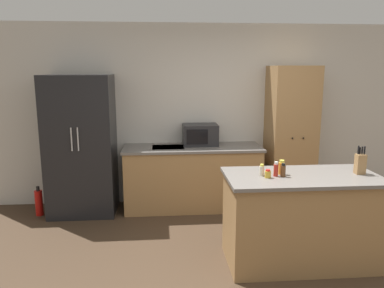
{
  "coord_description": "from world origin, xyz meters",
  "views": [
    {
      "loc": [
        -0.96,
        -3.13,
        1.96
      ],
      "look_at": [
        -0.58,
        1.4,
        1.05
      ],
      "focal_mm": 35.0,
      "sensor_mm": 36.0,
      "label": 1
    }
  ],
  "objects_px": {
    "spice_bottle_amber_oil": "(276,170)",
    "spice_bottle_tall_dark": "(283,170)",
    "pantry_cabinet": "(290,137)",
    "spice_bottle_short_red": "(282,168)",
    "microwave": "(200,135)",
    "refrigerator": "(81,145)",
    "knife_block": "(360,163)",
    "spice_bottle_green_herb": "(268,174)",
    "fire_extinguisher": "(39,202)",
    "spice_bottle_pale_salt": "(262,170)"
  },
  "relations": [
    {
      "from": "pantry_cabinet",
      "to": "spice_bottle_pale_salt",
      "type": "distance_m",
      "value": 1.86
    },
    {
      "from": "refrigerator",
      "to": "spice_bottle_tall_dark",
      "type": "bearing_deg",
      "value": -35.88
    },
    {
      "from": "spice_bottle_pale_salt",
      "to": "microwave",
      "type": "bearing_deg",
      "value": 103.9
    },
    {
      "from": "pantry_cabinet",
      "to": "spice_bottle_tall_dark",
      "type": "height_order",
      "value": "pantry_cabinet"
    },
    {
      "from": "knife_block",
      "to": "spice_bottle_green_herb",
      "type": "relative_size",
      "value": 3.51
    },
    {
      "from": "knife_block",
      "to": "spice_bottle_amber_oil",
      "type": "height_order",
      "value": "knife_block"
    },
    {
      "from": "refrigerator",
      "to": "spice_bottle_pale_salt",
      "type": "relative_size",
      "value": 16.13
    },
    {
      "from": "fire_extinguisher",
      "to": "refrigerator",
      "type": "bearing_deg",
      "value": 9.37
    },
    {
      "from": "microwave",
      "to": "spice_bottle_amber_oil",
      "type": "xyz_separation_m",
      "value": [
        0.56,
        -1.77,
        -0.05
      ]
    },
    {
      "from": "pantry_cabinet",
      "to": "spice_bottle_amber_oil",
      "type": "distance_m",
      "value": 1.83
    },
    {
      "from": "spice_bottle_short_red",
      "to": "spice_bottle_pale_salt",
      "type": "relative_size",
      "value": 1.24
    },
    {
      "from": "knife_block",
      "to": "fire_extinguisher",
      "type": "bearing_deg",
      "value": 157.58
    },
    {
      "from": "pantry_cabinet",
      "to": "fire_extinguisher",
      "type": "bearing_deg",
      "value": -177.51
    },
    {
      "from": "refrigerator",
      "to": "spice_bottle_green_herb",
      "type": "bearing_deg",
      "value": -38.31
    },
    {
      "from": "microwave",
      "to": "spice_bottle_short_red",
      "type": "height_order",
      "value": "microwave"
    },
    {
      "from": "spice_bottle_pale_salt",
      "to": "knife_block",
      "type": "bearing_deg",
      "value": -0.88
    },
    {
      "from": "spice_bottle_tall_dark",
      "to": "fire_extinguisher",
      "type": "xyz_separation_m",
      "value": [
        -2.86,
        1.54,
        -0.81
      ]
    },
    {
      "from": "microwave",
      "to": "fire_extinguisher",
      "type": "xyz_separation_m",
      "value": [
        -2.23,
        -0.24,
        -0.86
      ]
    },
    {
      "from": "pantry_cabinet",
      "to": "microwave",
      "type": "relative_size",
      "value": 4.08
    },
    {
      "from": "spice_bottle_green_herb",
      "to": "pantry_cabinet",
      "type": "bearing_deg",
      "value": 64.55
    },
    {
      "from": "spice_bottle_green_herb",
      "to": "spice_bottle_tall_dark",
      "type": "bearing_deg",
      "value": 9.11
    },
    {
      "from": "spice_bottle_amber_oil",
      "to": "spice_bottle_green_herb",
      "type": "height_order",
      "value": "spice_bottle_amber_oil"
    },
    {
      "from": "fire_extinguisher",
      "to": "spice_bottle_amber_oil",
      "type": "bearing_deg",
      "value": -28.64
    },
    {
      "from": "microwave",
      "to": "refrigerator",
      "type": "bearing_deg",
      "value": -174.88
    },
    {
      "from": "spice_bottle_short_red",
      "to": "knife_block",
      "type": "bearing_deg",
      "value": -3.4
    },
    {
      "from": "spice_bottle_pale_salt",
      "to": "spice_bottle_tall_dark",
      "type": "bearing_deg",
      "value": -13.98
    },
    {
      "from": "knife_block",
      "to": "fire_extinguisher",
      "type": "distance_m",
      "value": 4.05
    },
    {
      "from": "microwave",
      "to": "fire_extinguisher",
      "type": "height_order",
      "value": "microwave"
    },
    {
      "from": "pantry_cabinet",
      "to": "spice_bottle_short_red",
      "type": "relative_size",
      "value": 13.77
    },
    {
      "from": "microwave",
      "to": "spice_bottle_tall_dark",
      "type": "xyz_separation_m",
      "value": [
        0.63,
        -1.79,
        -0.05
      ]
    },
    {
      "from": "spice_bottle_amber_oil",
      "to": "fire_extinguisher",
      "type": "height_order",
      "value": "spice_bottle_amber_oil"
    },
    {
      "from": "refrigerator",
      "to": "knife_block",
      "type": "xyz_separation_m",
      "value": [
        3.07,
        -1.61,
        0.09
      ]
    },
    {
      "from": "refrigerator",
      "to": "spice_bottle_green_herb",
      "type": "height_order",
      "value": "refrigerator"
    },
    {
      "from": "spice_bottle_amber_oil",
      "to": "spice_bottle_pale_salt",
      "type": "relative_size",
      "value": 1.24
    },
    {
      "from": "knife_block",
      "to": "spice_bottle_amber_oil",
      "type": "distance_m",
      "value": 0.87
    },
    {
      "from": "microwave",
      "to": "spice_bottle_amber_oil",
      "type": "relative_size",
      "value": 3.39
    },
    {
      "from": "knife_block",
      "to": "spice_bottle_pale_salt",
      "type": "bearing_deg",
      "value": 179.12
    },
    {
      "from": "knife_block",
      "to": "refrigerator",
      "type": "bearing_deg",
      "value": 152.36
    },
    {
      "from": "knife_block",
      "to": "spice_bottle_green_herb",
      "type": "height_order",
      "value": "knife_block"
    },
    {
      "from": "microwave",
      "to": "spice_bottle_short_red",
      "type": "xyz_separation_m",
      "value": [
        0.64,
        -1.71,
        -0.05
      ]
    },
    {
      "from": "pantry_cabinet",
      "to": "microwave",
      "type": "bearing_deg",
      "value": 175.96
    },
    {
      "from": "spice_bottle_pale_salt",
      "to": "pantry_cabinet",
      "type": "bearing_deg",
      "value": 62.43
    },
    {
      "from": "knife_block",
      "to": "spice_bottle_short_red",
      "type": "height_order",
      "value": "knife_block"
    },
    {
      "from": "spice_bottle_pale_salt",
      "to": "spice_bottle_amber_oil",
      "type": "bearing_deg",
      "value": -13.11
    },
    {
      "from": "microwave",
      "to": "spice_bottle_short_red",
      "type": "distance_m",
      "value": 1.82
    },
    {
      "from": "pantry_cabinet",
      "to": "fire_extinguisher",
      "type": "relative_size",
      "value": 4.91
    },
    {
      "from": "refrigerator",
      "to": "spice_bottle_green_herb",
      "type": "distance_m",
      "value": 2.69
    },
    {
      "from": "refrigerator",
      "to": "spice_bottle_short_red",
      "type": "xyz_separation_m",
      "value": [
        2.28,
        -1.56,
        0.05
      ]
    },
    {
      "from": "spice_bottle_tall_dark",
      "to": "spice_bottle_green_herb",
      "type": "xyz_separation_m",
      "value": [
        -0.16,
        -0.03,
        -0.02
      ]
    },
    {
      "from": "spice_bottle_amber_oil",
      "to": "spice_bottle_tall_dark",
      "type": "bearing_deg",
      "value": -15.7
    }
  ]
}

